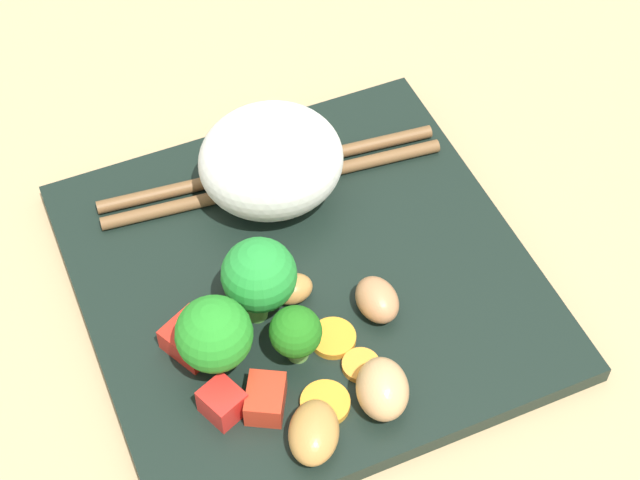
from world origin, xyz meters
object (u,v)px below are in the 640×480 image
at_px(broccoli_floret_0, 296,333).
at_px(chopstick_pair, 272,176).
at_px(rice_mound, 271,161).
at_px(square_plate, 305,278).
at_px(carrot_slice_2, 333,338).

relative_size(broccoli_floret_0, chopstick_pair, 0.19).
xyz_separation_m(broccoli_floret_0, chopstick_pair, (-0.14, 0.04, -0.02)).
xyz_separation_m(rice_mound, broccoli_floret_0, (0.12, -0.04, -0.01)).
bearing_deg(rice_mound, chopstick_pair, 158.67).
bearing_deg(square_plate, carrot_slice_2, -6.95).
xyz_separation_m(rice_mound, chopstick_pair, (-0.01, 0.01, -0.03)).
bearing_deg(rice_mound, square_plate, -5.79).
height_order(square_plate, broccoli_floret_0, broccoli_floret_0).
xyz_separation_m(square_plate, broccoli_floret_0, (0.06, -0.03, 0.03)).
relative_size(square_plate, chopstick_pair, 1.16).
height_order(rice_mound, carrot_slice_2, rice_mound).
distance_m(square_plate, chopstick_pair, 0.08).
relative_size(rice_mound, chopstick_pair, 0.40).
relative_size(broccoli_floret_0, carrot_slice_2, 1.60).
relative_size(carrot_slice_2, chopstick_pair, 0.12).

